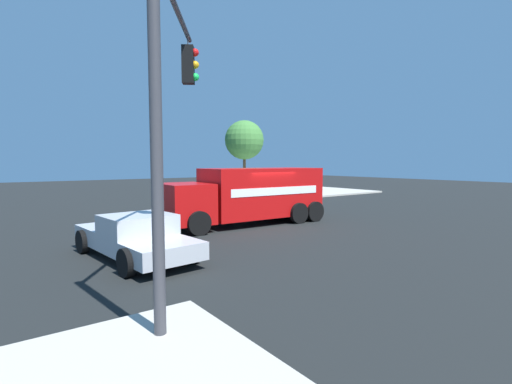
{
  "coord_description": "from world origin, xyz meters",
  "views": [
    {
      "loc": [
        10.81,
        14.27,
        2.98
      ],
      "look_at": [
        0.5,
        0.29,
        1.57
      ],
      "focal_mm": 26.15,
      "sensor_mm": 36.0,
      "label": 1
    }
  ],
  "objects": [
    {
      "name": "delivery_truck",
      "position": [
        0.57,
        -0.2,
        1.41
      ],
      "size": [
        7.97,
        3.03,
        2.67
      ],
      "color": "red",
      "rests_on": "ground"
    },
    {
      "name": "traffic_light_primary",
      "position": [
        7.81,
        7.45,
        4.27
      ],
      "size": [
        2.51,
        3.63,
        6.3
      ],
      "color": "#38383D",
      "rests_on": "sidewalk_corner_far"
    },
    {
      "name": "pedestrian_near_corner",
      "position": [
        -10.4,
        -12.46,
        1.12
      ],
      "size": [
        0.37,
        0.46,
        1.71
      ],
      "color": "gray",
      "rests_on": "sidewalk_corner_near"
    },
    {
      "name": "pickup_silver",
      "position": [
        7.09,
        2.94,
        0.73
      ],
      "size": [
        2.67,
        5.37,
        1.38
      ],
      "color": "#B7BABF",
      "rests_on": "ground"
    },
    {
      "name": "ground_plane",
      "position": [
        0.0,
        0.0,
        0.0
      ],
      "size": [
        100.0,
        100.0,
        0.0
      ],
      "primitive_type": "plane",
      "color": "black"
    },
    {
      "name": "picket_fence_run",
      "position": [
        -13.99,
        -20.24,
        0.62
      ],
      "size": [
        6.04,
        0.05,
        0.95
      ],
      "color": "silver",
      "rests_on": "sidewalk_corner_near"
    },
    {
      "name": "shade_tree_near",
      "position": [
        -12.72,
        -19.82,
        5.36
      ],
      "size": [
        4.31,
        4.31,
        7.39
      ],
      "color": "brown",
      "rests_on": "sidewalk_corner_near"
    },
    {
      "name": "sidewalk_corner_near",
      "position": [
        -13.99,
        -13.99,
        0.07
      ],
      "size": [
        13.0,
        13.0,
        0.14
      ],
      "primitive_type": "cube",
      "color": "#B2ADA0",
      "rests_on": "ground"
    }
  ]
}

